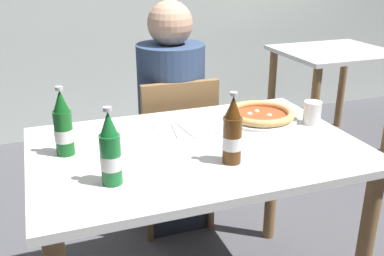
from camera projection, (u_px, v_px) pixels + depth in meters
The scene contains 10 objects.
dining_table_main at pixel (196, 173), 1.68m from camera, with size 1.20×0.80×0.75m.
chair_behind_table at pixel (175, 145), 2.30m from camera, with size 0.41×0.41×0.85m.
diner_seated at pixel (172, 124), 2.31m from camera, with size 0.34×0.34×1.21m.
dining_table_background at pixel (332, 71), 3.33m from camera, with size 0.80×0.70×0.75m.
pizza_margherita_near at pixel (260, 115), 1.88m from camera, with size 0.31×0.31×0.04m.
beer_bottle_left at pixel (63, 126), 1.53m from camera, with size 0.07×0.07×0.25m.
beer_bottle_center at pixel (232, 134), 1.47m from camera, with size 0.07×0.07×0.25m.
beer_bottle_right at pixel (110, 152), 1.33m from camera, with size 0.07×0.07×0.25m.
napkin_with_cutlery at pixel (180, 130), 1.77m from camera, with size 0.19×0.19×0.01m.
paper_cup at pixel (312, 113), 1.83m from camera, with size 0.07×0.07×0.10m, color white.
Camera 1 is at (-0.53, -1.40, 1.41)m, focal length 41.44 mm.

